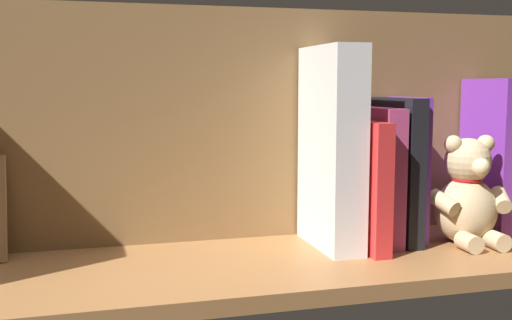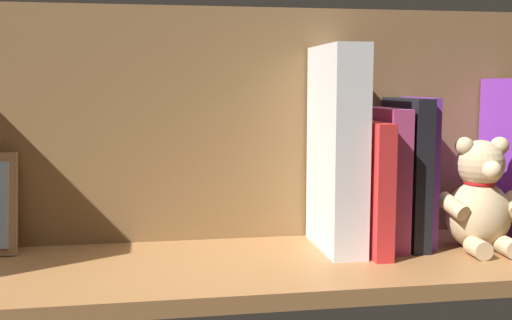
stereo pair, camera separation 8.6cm
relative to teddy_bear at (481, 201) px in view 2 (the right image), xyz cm
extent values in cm
cube|color=#9E6B3D|center=(33.42, -0.72, -8.45)|extent=(106.72, 30.02, 2.20)
cube|color=brown|center=(33.42, -13.48, 10.68)|extent=(106.72, 1.50, 36.06)
cube|color=purple|center=(-7.61, -6.26, 5.26)|extent=(3.04, 12.14, 25.21)
ellipsoid|color=#D1B284|center=(-0.01, -0.26, -2.28)|extent=(9.94, 8.96, 10.13)
sphere|color=#D1B284|center=(-0.01, -0.26, 5.39)|extent=(6.97, 6.97, 6.97)
sphere|color=#D1B284|center=(-2.62, -0.17, 8.01)|extent=(2.69, 2.69, 2.69)
sphere|color=#D1B284|center=(2.60, -0.36, 8.01)|extent=(2.69, 2.69, 2.69)
sphere|color=beige|center=(0.10, 2.70, 4.87)|extent=(2.69, 2.69, 2.69)
cylinder|color=#D1B284|center=(4.85, 0.83, -0.51)|extent=(3.79, 5.47, 3.75)
cylinder|color=#D1B284|center=(-2.13, 4.12, -6.00)|extent=(2.83, 3.90, 2.69)
cylinder|color=#D1B284|center=(2.43, 3.96, -6.00)|extent=(2.83, 3.90, 2.69)
torus|color=red|center=(-0.01, -0.26, 2.62)|extent=(4.79, 4.79, 0.79)
cube|color=purple|center=(7.15, -6.22, 3.82)|extent=(1.22, 12.23, 22.34)
cube|color=black|center=(9.64, -5.30, 3.78)|extent=(2.68, 14.05, 22.26)
cube|color=#B23F72|center=(13.07, -5.26, 3.06)|extent=(3.10, 14.15, 20.82)
cube|color=red|center=(16.46, -3.77, 2.16)|extent=(2.59, 17.12, 19.03)
cube|color=white|center=(20.80, -4.44, 7.60)|extent=(5.01, 15.59, 29.91)
camera|label=1|loc=(56.02, 81.23, 16.97)|focal=43.71mm
camera|label=2|loc=(47.68, 83.09, 16.97)|focal=43.71mm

